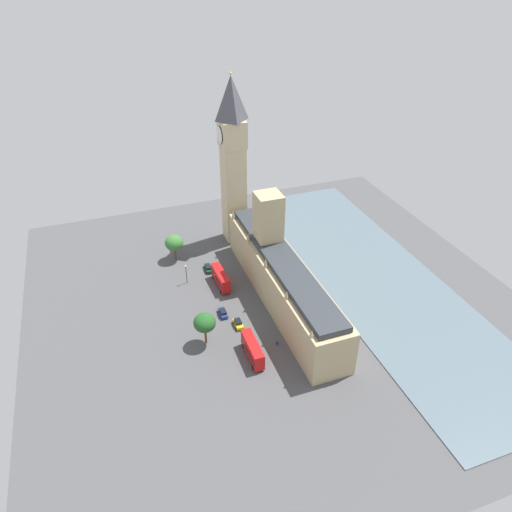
{
  "coord_description": "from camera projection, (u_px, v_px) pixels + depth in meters",
  "views": [
    {
      "loc": [
        40.06,
        95.79,
        83.57
      ],
      "look_at": [
        1.0,
        -12.92,
        7.35
      ],
      "focal_mm": 33.44,
      "sensor_mm": 36.0,
      "label": 1
    }
  ],
  "objects": [
    {
      "name": "plane_tree_opposite_hall",
      "position": [
        174.0,
        243.0,
        146.98
      ],
      "size": [
        5.67,
        5.67,
        8.43
      ],
      "color": "brown",
      "rests_on": "ground"
    },
    {
      "name": "clock_tower",
      "position": [
        233.0,
        160.0,
        146.35
      ],
      "size": [
        7.67,
        7.67,
        53.53
      ],
      "color": "#CCBA8E",
      "rests_on": "ground"
    },
    {
      "name": "plane_tree_far_end",
      "position": [
        205.0,
        323.0,
        115.33
      ],
      "size": [
        5.49,
        5.49,
        8.92
      ],
      "color": "brown",
      "rests_on": "ground"
    },
    {
      "name": "car_blue_by_river_gate",
      "position": [
        223.0,
        313.0,
        127.21
      ],
      "size": [
        1.86,
        4.31,
        1.74
      ],
      "rotation": [
        0.0,
        0.0,
        3.14
      ],
      "color": "navy",
      "rests_on": "ground"
    },
    {
      "name": "street_lamp_leading",
      "position": [
        186.0,
        271.0,
        137.43
      ],
      "size": [
        0.56,
        0.56,
        6.21
      ],
      "color": "black",
      "rests_on": "ground"
    },
    {
      "name": "double_decker_bus_trailing",
      "position": [
        253.0,
        349.0,
        113.27
      ],
      "size": [
        2.72,
        10.52,
        4.75
      ],
      "rotation": [
        0.0,
        0.0,
        -0.01
      ],
      "color": "red",
      "rests_on": "ground"
    },
    {
      "name": "parliament_building",
      "position": [
        280.0,
        275.0,
        130.07
      ],
      "size": [
        10.97,
        62.33,
        27.46
      ],
      "color": "tan",
      "rests_on": "ground"
    },
    {
      "name": "double_decker_bus_corner",
      "position": [
        221.0,
        278.0,
        137.43
      ],
      "size": [
        2.96,
        10.58,
        4.75
      ],
      "rotation": [
        0.0,
        0.0,
        3.18
      ],
      "color": "red",
      "rests_on": "ground"
    },
    {
      "name": "river_thames",
      "position": [
        376.0,
        278.0,
        141.64
      ],
      "size": [
        34.69,
        119.1,
        0.25
      ],
      "primitive_type": "cube",
      "color": "slate",
      "rests_on": "ground"
    },
    {
      "name": "ground_plane",
      "position": [
        275.0,
        301.0,
        132.58
      ],
      "size": [
        132.33,
        132.33,
        0.0
      ],
      "primitive_type": "plane",
      "color": "#4C4C4F"
    },
    {
      "name": "car_dark_green_under_trees",
      "position": [
        208.0,
        268.0,
        144.67
      ],
      "size": [
        1.92,
        4.83,
        1.74
      ],
      "rotation": [
        0.0,
        0.0,
        3.12
      ],
      "color": "#19472D",
      "rests_on": "ground"
    },
    {
      "name": "pedestrian_near_tower",
      "position": [
        277.0,
        343.0,
        117.89
      ],
      "size": [
        0.6,
        0.51,
        1.51
      ],
      "rotation": [
        0.0,
        0.0,
        4.95
      ],
      "color": "navy",
      "rests_on": "ground"
    },
    {
      "name": "car_yellow_cab_midblock",
      "position": [
        238.0,
        323.0,
        123.6
      ],
      "size": [
        2.02,
        4.13,
        1.74
      ],
      "rotation": [
        0.0,
        0.0,
        0.02
      ],
      "color": "gold",
      "rests_on": "ground"
    }
  ]
}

